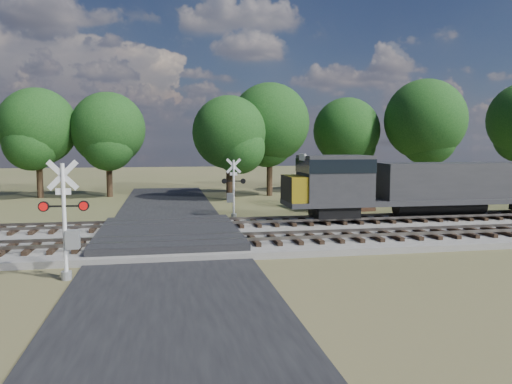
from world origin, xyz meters
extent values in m
plane|color=#4B532C|center=(0.00, 0.00, 0.00)|extent=(160.00, 160.00, 0.00)
cube|color=gray|center=(10.00, 0.50, 0.15)|extent=(140.00, 10.00, 0.30)
cube|color=black|center=(0.00, 0.00, 0.04)|extent=(7.00, 60.00, 0.08)
cube|color=#262628|center=(0.00, 0.50, 0.32)|extent=(7.00, 9.00, 0.62)
cube|color=black|center=(2.00, -2.00, 0.39)|extent=(44.00, 2.60, 0.18)
cube|color=#615A53|center=(10.00, -2.72, 0.55)|extent=(140.00, 0.08, 0.15)
cube|color=#615A53|center=(10.00, -1.28, 0.55)|extent=(140.00, 0.08, 0.15)
cube|color=black|center=(2.00, 3.00, 0.39)|extent=(44.00, 2.60, 0.18)
cube|color=#615A53|center=(10.00, 2.28, 0.55)|extent=(140.00, 0.08, 0.15)
cube|color=#615A53|center=(10.00, 3.72, 0.55)|extent=(140.00, 0.08, 0.15)
cylinder|color=silver|center=(-3.77, -6.28, 2.14)|extent=(0.15, 0.15, 4.28)
cylinder|color=gray|center=(-3.77, -6.28, 0.16)|extent=(0.39, 0.39, 0.32)
cube|color=silver|center=(-3.77, -6.28, 3.85)|extent=(1.12, 0.07, 1.12)
cube|color=silver|center=(-3.77, -6.28, 3.85)|extent=(1.12, 0.07, 1.12)
cube|color=silver|center=(-3.77, -6.28, 3.26)|extent=(0.54, 0.05, 0.24)
cube|color=black|center=(-3.77, -6.28, 2.73)|extent=(1.71, 0.11, 0.06)
cylinder|color=red|center=(-4.46, -6.26, 2.73)|extent=(0.39, 0.12, 0.39)
cylinder|color=red|center=(-3.07, -6.30, 2.73)|extent=(0.39, 0.12, 0.39)
cube|color=gray|center=(-3.50, -6.29, 1.50)|extent=(0.49, 0.33, 0.70)
cylinder|color=silver|center=(4.36, 7.68, 1.94)|extent=(0.14, 0.14, 3.88)
cylinder|color=gray|center=(4.36, 7.68, 0.15)|extent=(0.35, 0.35, 0.29)
cube|color=silver|center=(4.36, 7.68, 3.49)|extent=(1.01, 0.21, 1.01)
cube|color=silver|center=(4.36, 7.68, 3.49)|extent=(1.01, 0.21, 1.01)
cube|color=silver|center=(4.36, 7.68, 2.95)|extent=(0.48, 0.11, 0.21)
cube|color=black|center=(4.36, 7.68, 2.47)|extent=(1.54, 0.32, 0.06)
cylinder|color=red|center=(4.98, 7.57, 2.47)|extent=(0.36, 0.15, 0.35)
cylinder|color=red|center=(3.74, 7.78, 2.47)|extent=(0.36, 0.15, 0.35)
cube|color=gray|center=(4.12, 7.72, 1.36)|extent=(0.48, 0.36, 0.63)
cube|color=#4D3021|center=(12.97, 10.63, 1.32)|extent=(4.18, 4.18, 2.64)
cube|color=#2C2C2F|center=(12.97, 10.63, 2.73)|extent=(4.59, 4.59, 0.19)
cylinder|color=black|center=(-11.37, 22.92, 2.48)|extent=(0.56, 0.56, 4.97)
sphere|color=#103310|center=(-11.37, 22.92, 6.46)|extent=(6.95, 6.95, 6.95)
cylinder|color=black|center=(-5.23, 22.69, 2.41)|extent=(0.56, 0.56, 4.82)
sphere|color=#103310|center=(-5.23, 22.69, 6.27)|extent=(6.75, 6.75, 6.75)
cylinder|color=black|center=(5.40, 18.15, 2.28)|extent=(0.56, 0.56, 4.55)
sphere|color=#103310|center=(5.40, 18.15, 5.92)|extent=(6.37, 6.37, 6.37)
cylinder|color=black|center=(9.62, 21.05, 2.65)|extent=(0.56, 0.56, 5.31)
sphere|color=#103310|center=(9.62, 21.05, 6.90)|extent=(7.43, 7.43, 7.43)
cylinder|color=black|center=(17.93, 22.91, 2.38)|extent=(0.56, 0.56, 4.77)
sphere|color=#103310|center=(17.93, 22.91, 6.20)|extent=(6.68, 6.68, 6.68)
cylinder|color=black|center=(24.58, 19.50, 2.78)|extent=(0.56, 0.56, 5.55)
sphere|color=#103310|center=(24.58, 19.50, 7.22)|extent=(7.77, 7.77, 7.77)
camera|label=1|loc=(-0.13, -25.16, 5.02)|focal=35.00mm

